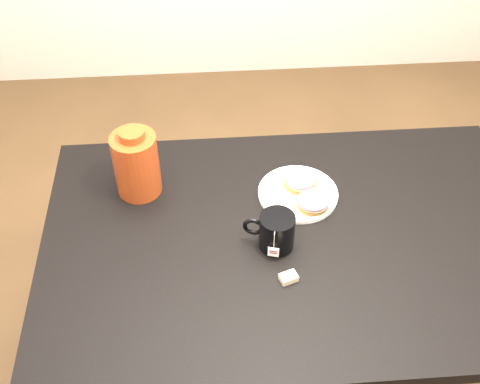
{
  "coord_description": "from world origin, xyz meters",
  "views": [
    {
      "loc": [
        -0.23,
        -1.1,
        2.01
      ],
      "look_at": [
        -0.14,
        0.13,
        0.81
      ],
      "focal_mm": 45.0,
      "sensor_mm": 36.0,
      "label": 1
    }
  ],
  "objects_px": {
    "table": "(291,256)",
    "plate": "(298,193)",
    "teabag_pouch": "(289,278)",
    "bagel_package": "(136,164)",
    "mug": "(276,231)",
    "bagel_front": "(313,203)",
    "bagel_back": "(300,181)"
  },
  "relations": [
    {
      "from": "bagel_front",
      "to": "bagel_package",
      "type": "bearing_deg",
      "value": 166.41
    },
    {
      "from": "table",
      "to": "teabag_pouch",
      "type": "height_order",
      "value": "teabag_pouch"
    },
    {
      "from": "table",
      "to": "bagel_back",
      "type": "height_order",
      "value": "bagel_back"
    },
    {
      "from": "table",
      "to": "bagel_front",
      "type": "distance_m",
      "value": 0.17
    },
    {
      "from": "table",
      "to": "mug",
      "type": "bearing_deg",
      "value": -154.24
    },
    {
      "from": "plate",
      "to": "bagel_front",
      "type": "bearing_deg",
      "value": -60.82
    },
    {
      "from": "table",
      "to": "plate",
      "type": "xyz_separation_m",
      "value": [
        0.04,
        0.16,
        0.09
      ]
    },
    {
      "from": "table",
      "to": "mug",
      "type": "height_order",
      "value": "mug"
    },
    {
      "from": "mug",
      "to": "table",
      "type": "bearing_deg",
      "value": 41.29
    },
    {
      "from": "bagel_front",
      "to": "teabag_pouch",
      "type": "bearing_deg",
      "value": -112.4
    },
    {
      "from": "bagel_front",
      "to": "bagel_package",
      "type": "distance_m",
      "value": 0.52
    },
    {
      "from": "mug",
      "to": "teabag_pouch",
      "type": "bearing_deg",
      "value": -64.97
    },
    {
      "from": "teabag_pouch",
      "to": "table",
      "type": "bearing_deg",
      "value": 78.14
    },
    {
      "from": "bagel_back",
      "to": "table",
      "type": "bearing_deg",
      "value": -104.25
    },
    {
      "from": "bagel_front",
      "to": "bagel_package",
      "type": "relative_size",
      "value": 0.58
    },
    {
      "from": "teabag_pouch",
      "to": "plate",
      "type": "bearing_deg",
      "value": 77.35
    },
    {
      "from": "plate",
      "to": "bagel_package",
      "type": "bearing_deg",
      "value": 172.52
    },
    {
      "from": "table",
      "to": "plate",
      "type": "bearing_deg",
      "value": 76.64
    },
    {
      "from": "plate",
      "to": "bagel_back",
      "type": "height_order",
      "value": "bagel_back"
    },
    {
      "from": "bagel_front",
      "to": "teabag_pouch",
      "type": "distance_m",
      "value": 0.27
    },
    {
      "from": "plate",
      "to": "mug",
      "type": "height_order",
      "value": "mug"
    },
    {
      "from": "table",
      "to": "mug",
      "type": "relative_size",
      "value": 9.2
    },
    {
      "from": "bagel_front",
      "to": "teabag_pouch",
      "type": "xyz_separation_m",
      "value": [
        -0.1,
        -0.25,
        -0.02
      ]
    },
    {
      "from": "plate",
      "to": "bagel_front",
      "type": "distance_m",
      "value": 0.07
    },
    {
      "from": "table",
      "to": "teabag_pouch",
      "type": "relative_size",
      "value": 31.11
    },
    {
      "from": "bagel_front",
      "to": "bagel_package",
      "type": "height_order",
      "value": "bagel_package"
    },
    {
      "from": "plate",
      "to": "bagel_package",
      "type": "xyz_separation_m",
      "value": [
        -0.47,
        0.06,
        0.09
      ]
    },
    {
      "from": "table",
      "to": "mug",
      "type": "distance_m",
      "value": 0.15
    },
    {
      "from": "plate",
      "to": "teabag_pouch",
      "type": "distance_m",
      "value": 0.32
    },
    {
      "from": "plate",
      "to": "teabag_pouch",
      "type": "bearing_deg",
      "value": -102.65
    },
    {
      "from": "teabag_pouch",
      "to": "bagel_package",
      "type": "height_order",
      "value": "bagel_package"
    },
    {
      "from": "bagel_front",
      "to": "teabag_pouch",
      "type": "relative_size",
      "value": 2.89
    }
  ]
}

